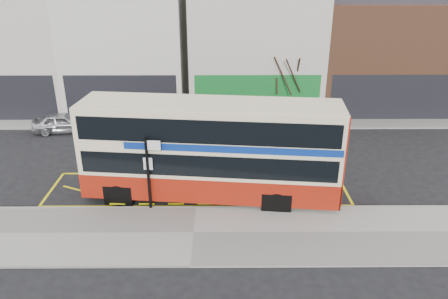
{
  "coord_description": "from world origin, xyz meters",
  "views": [
    {
      "loc": [
        1.11,
        -16.85,
        10.08
      ],
      "look_at": [
        1.24,
        2.0,
        1.85
      ],
      "focal_mm": 35.0,
      "sensor_mm": 36.0,
      "label": 1
    }
  ],
  "objects_px": {
    "car_silver": "(63,123)",
    "car_white": "(307,120)",
    "bus_stop_post": "(149,167)",
    "car_grey": "(187,126)",
    "street_tree_right": "(287,65)",
    "double_decker_bus": "(211,150)"
  },
  "relations": [
    {
      "from": "car_white",
      "to": "street_tree_right",
      "type": "distance_m",
      "value": 3.79
    },
    {
      "from": "car_white",
      "to": "double_decker_bus",
      "type": "bearing_deg",
      "value": 144.95
    },
    {
      "from": "car_grey",
      "to": "car_white",
      "type": "distance_m",
      "value": 7.7
    },
    {
      "from": "car_grey",
      "to": "street_tree_right",
      "type": "distance_m",
      "value": 7.67
    },
    {
      "from": "bus_stop_post",
      "to": "car_grey",
      "type": "xyz_separation_m",
      "value": [
        0.89,
        8.84,
        -1.48
      ]
    },
    {
      "from": "double_decker_bus",
      "to": "bus_stop_post",
      "type": "relative_size",
      "value": 3.51
    },
    {
      "from": "bus_stop_post",
      "to": "car_silver",
      "type": "bearing_deg",
      "value": 130.96
    },
    {
      "from": "bus_stop_post",
      "to": "car_white",
      "type": "xyz_separation_m",
      "value": [
        8.52,
        9.93,
        -1.46
      ]
    },
    {
      "from": "bus_stop_post",
      "to": "car_grey",
      "type": "relative_size",
      "value": 0.87
    },
    {
      "from": "car_silver",
      "to": "car_white",
      "type": "height_order",
      "value": "car_white"
    },
    {
      "from": "car_grey",
      "to": "street_tree_right",
      "type": "height_order",
      "value": "street_tree_right"
    },
    {
      "from": "bus_stop_post",
      "to": "car_grey",
      "type": "height_order",
      "value": "bus_stop_post"
    },
    {
      "from": "car_silver",
      "to": "car_grey",
      "type": "relative_size",
      "value": 0.98
    },
    {
      "from": "car_white",
      "to": "bus_stop_post",
      "type": "bearing_deg",
      "value": 138.56
    },
    {
      "from": "car_silver",
      "to": "bus_stop_post",
      "type": "bearing_deg",
      "value": -151.24
    },
    {
      "from": "bus_stop_post",
      "to": "street_tree_right",
      "type": "xyz_separation_m",
      "value": [
        7.3,
        11.56,
        1.73
      ]
    },
    {
      "from": "car_silver",
      "to": "car_white",
      "type": "distance_m",
      "value": 15.5
    },
    {
      "from": "street_tree_right",
      "to": "double_decker_bus",
      "type": "bearing_deg",
      "value": -114.52
    },
    {
      "from": "bus_stop_post",
      "to": "car_white",
      "type": "relative_size",
      "value": 0.74
    },
    {
      "from": "car_silver",
      "to": "car_white",
      "type": "xyz_separation_m",
      "value": [
        15.49,
        0.4,
        0.01
      ]
    },
    {
      "from": "car_grey",
      "to": "street_tree_right",
      "type": "bearing_deg",
      "value": -60.69
    },
    {
      "from": "car_silver",
      "to": "street_tree_right",
      "type": "distance_m",
      "value": 14.78
    }
  ]
}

